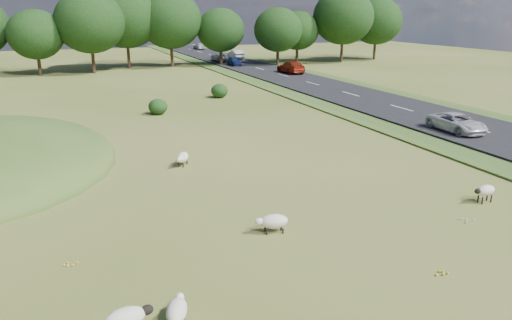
{
  "coord_description": "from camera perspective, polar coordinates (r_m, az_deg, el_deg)",
  "views": [
    {
      "loc": [
        -6.77,
        -18.12,
        8.15
      ],
      "look_at": [
        2.0,
        4.0,
        1.0
      ],
      "focal_mm": 35.0,
      "sensor_mm": 36.0,
      "label": 1
    }
  ],
  "objects": [
    {
      "name": "sheep_3",
      "position": [
        13.7,
        -14.57,
        -17.08
      ],
      "size": [
        1.34,
        0.75,
        0.94
      ],
      "rotation": [
        0.0,
        0.0,
        0.18
      ],
      "color": "beige",
      "rests_on": "ground"
    },
    {
      "name": "car_3",
      "position": [
        82.28,
        -4.03,
        11.62
      ],
      "size": [
        2.13,
        4.61,
        1.28
      ],
      "primitive_type": "imported",
      "color": "#A7AAAF",
      "rests_on": "road"
    },
    {
      "name": "road",
      "position": [
        55.65,
        7.46,
        8.29
      ],
      "size": [
        8.0,
        150.0,
        0.25
      ],
      "primitive_type": "cube",
      "color": "black",
      "rests_on": "ground"
    },
    {
      "name": "ground",
      "position": [
        39.57,
        -11.34,
        4.51
      ],
      "size": [
        160.0,
        160.0,
        0.0
      ],
      "primitive_type": "plane",
      "color": "#48591C",
      "rests_on": "ground"
    },
    {
      "name": "sheep_4",
      "position": [
        14.1,
        -9.02,
        -16.57
      ],
      "size": [
        0.89,
        1.31,
        0.73
      ],
      "rotation": [
        0.0,
        0.0,
        1.2
      ],
      "color": "beige",
      "rests_on": "ground"
    },
    {
      "name": "car_5",
      "position": [
        76.08,
        -2.49,
        11.21
      ],
      "size": [
        1.45,
        3.59,
        1.22
      ],
      "primitive_type": "imported",
      "color": "navy",
      "rests_on": "road"
    },
    {
      "name": "car_1",
      "position": [
        36.53,
        21.97,
        3.99
      ],
      "size": [
        2.02,
        4.38,
        1.22
      ],
      "primitive_type": "imported",
      "color": "silver",
      "rests_on": "road"
    },
    {
      "name": "car_2",
      "position": [
        86.89,
        -2.33,
        11.98
      ],
      "size": [
        1.55,
        4.44,
        1.46
      ],
      "primitive_type": "imported",
      "rotation": [
        0.0,
        0.0,
        3.14
      ],
      "color": "#B2B6BA",
      "rests_on": "road"
    },
    {
      "name": "sheep_1",
      "position": [
        19.08,
        1.97,
        -7.02
      ],
      "size": [
        1.34,
        0.75,
        0.75
      ],
      "rotation": [
        0.0,
        0.0,
        2.96
      ],
      "color": "beige",
      "rests_on": "ground"
    },
    {
      "name": "sheep_2",
      "position": [
        27.44,
        -8.42,
        0.29
      ],
      "size": [
        1.06,
        1.3,
        0.75
      ],
      "rotation": [
        0.0,
        0.0,
        4.13
      ],
      "color": "beige",
      "rests_on": "ground"
    },
    {
      "name": "treeline",
      "position": [
        73.8,
        -17.79,
        14.73
      ],
      "size": [
        96.28,
        14.66,
        11.7
      ],
      "color": "black",
      "rests_on": "ground"
    },
    {
      "name": "car_0",
      "position": [
        66.76,
        4.01,
        10.56
      ],
      "size": [
        2.16,
        5.31,
        1.54
      ],
      "primitive_type": "imported",
      "rotation": [
        0.0,
        0.0,
        3.14
      ],
      "color": "maroon",
      "rests_on": "road"
    },
    {
      "name": "car_4",
      "position": [
        109.31,
        -6.53,
        12.8
      ],
      "size": [
        1.71,
        4.2,
        1.22
      ],
      "primitive_type": "imported",
      "rotation": [
        0.0,
        0.0,
        3.14
      ],
      "color": "silver",
      "rests_on": "road"
    },
    {
      "name": "shrubs",
      "position": [
        46.09,
        -17.58,
        6.62
      ],
      "size": [
        25.54,
        9.67,
        1.43
      ],
      "color": "black",
      "rests_on": "ground"
    },
    {
      "name": "sheep_0",
      "position": [
        24.14,
        24.73,
        -3.19
      ],
      "size": [
        1.13,
        0.54,
        0.81
      ],
      "rotation": [
        0.0,
        0.0,
        3.19
      ],
      "color": "beige",
      "rests_on": "ground"
    }
  ]
}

